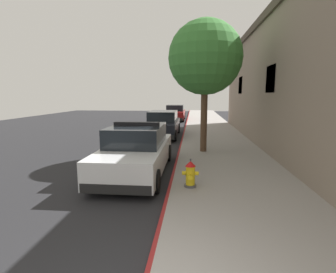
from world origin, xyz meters
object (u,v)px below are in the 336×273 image
object	(u,v)px
fire_hydrant	(190,174)
street_tree	(205,58)
police_cruiser	(137,151)
parked_car_silver_ahead	(163,124)
parked_car_dark_far	(175,113)

from	to	relation	value
fire_hydrant	street_tree	world-z (taller)	street_tree
fire_hydrant	police_cruiser	bearing A→B (deg)	138.62
parked_car_silver_ahead	street_tree	xyz separation A→B (m)	(2.33, -4.84, 3.32)
police_cruiser	parked_car_dark_far	world-z (taller)	police_cruiser
parked_car_silver_ahead	street_tree	size ratio (longest dim) A/B	0.89
fire_hydrant	street_tree	xyz separation A→B (m)	(0.50, 4.56, 3.57)
police_cruiser	fire_hydrant	distance (m)	2.38
police_cruiser	street_tree	bearing A→B (deg)	52.77
parked_car_dark_far	fire_hydrant	distance (m)	19.96
police_cruiser	parked_car_dark_far	size ratio (longest dim) A/B	1.00
parked_car_dark_far	street_tree	bearing A→B (deg)	-81.52
parked_car_silver_ahead	fire_hydrant	size ratio (longest dim) A/B	6.37
parked_car_silver_ahead	parked_car_dark_far	bearing A→B (deg)	89.74
parked_car_dark_far	police_cruiser	bearing A→B (deg)	-89.98
street_tree	fire_hydrant	bearing A→B (deg)	-96.31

